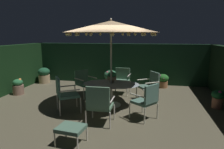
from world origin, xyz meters
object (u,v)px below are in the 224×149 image
at_px(patio_chair_east, 122,78).
at_px(centerpiece_planter, 112,76).
at_px(patio_chair_southwest, 99,103).
at_px(patio_umbrella, 111,27).
at_px(ottoman_footrest, 71,129).
at_px(potted_plant_back_center, 44,75).
at_px(patio_chair_southeast, 84,81).
at_px(patio_chair_south, 64,92).
at_px(potted_plant_right_near, 218,98).
at_px(potted_plant_back_right, 163,80).
at_px(potted_plant_left_near, 18,87).
at_px(patio_dining_table, 111,88).
at_px(patio_chair_northeast, 150,84).
at_px(patio_chair_north, 147,99).
at_px(potted_plant_front_corner, 111,77).

bearing_deg(patio_chair_east, centerpiece_planter, -96.09).
bearing_deg(patio_chair_southwest, patio_umbrella, 89.75).
distance_m(ottoman_footrest, potted_plant_back_center, 5.89).
xyz_separation_m(patio_chair_southeast, patio_chair_southwest, (1.17, -2.31, 0.03)).
xyz_separation_m(patio_chair_south, potted_plant_right_near, (4.51, 1.19, -0.29)).
relative_size(patio_chair_southeast, potted_plant_back_right, 1.62).
relative_size(potted_plant_back_center, potted_plant_left_near, 1.20).
bearing_deg(potted_plant_back_center, ottoman_footrest, -55.51).
distance_m(patio_chair_southeast, ottoman_footrest, 3.39).
bearing_deg(patio_dining_table, patio_chair_northeast, 32.87).
height_order(patio_dining_table, ottoman_footrest, patio_dining_table).
xyz_separation_m(patio_chair_east, patio_chair_southeast, (-1.31, -0.60, -0.03)).
bearing_deg(patio_umbrella, patio_chair_northeast, 32.87).
distance_m(centerpiece_planter, patio_chair_east, 1.36).
height_order(patio_chair_north, potted_plant_left_near, patio_chair_north).
xyz_separation_m(patio_chair_southwest, potted_plant_front_corner, (-0.53, 4.10, -0.22)).
bearing_deg(centerpiece_planter, potted_plant_back_center, 148.30).
bearing_deg(patio_chair_south, potted_plant_right_near, 14.79).
relative_size(patio_chair_east, potted_plant_right_near, 1.68).
distance_m(patio_dining_table, potted_plant_back_right, 3.16).
height_order(patio_chair_north, patio_chair_southeast, patio_chair_north).
bearing_deg(potted_plant_back_right, potted_plant_back_center, -177.91).
relative_size(centerpiece_planter, potted_plant_front_corner, 0.56).
bearing_deg(potted_plant_back_right, centerpiece_planter, -125.34).
bearing_deg(potted_plant_back_right, potted_plant_front_corner, 179.56).
xyz_separation_m(patio_chair_southeast, potted_plant_back_center, (-2.52, 1.57, -0.18)).
distance_m(patio_chair_south, potted_plant_front_corner, 3.51).
relative_size(patio_chair_southwest, potted_plant_back_right, 1.77).
bearing_deg(potted_plant_back_right, patio_chair_northeast, -106.30).
bearing_deg(patio_chair_east, patio_umbrella, -95.36).
distance_m(patio_chair_east, potted_plant_right_near, 3.33).
relative_size(patio_chair_north, ottoman_footrest, 1.66).
relative_size(patio_chair_northeast, potted_plant_front_corner, 1.47).
bearing_deg(potted_plant_back_center, patio_dining_table, -33.19).
distance_m(patio_chair_southeast, patio_chair_southwest, 2.59).
bearing_deg(potted_plant_back_center, patio_chair_east, -14.29).
relative_size(patio_chair_southwest, potted_plant_back_center, 1.43).
distance_m(patio_umbrella, patio_chair_southeast, 2.41).
distance_m(centerpiece_planter, ottoman_footrest, 2.67).
bearing_deg(patio_dining_table, centerpiece_planter, 91.66).
xyz_separation_m(patio_chair_north, ottoman_footrest, (-1.50, -1.54, -0.23)).
relative_size(patio_dining_table, potted_plant_left_near, 2.99).
bearing_deg(patio_chair_north, patio_chair_southeast, 143.02).
distance_m(centerpiece_planter, potted_plant_back_center, 4.38).
relative_size(patio_chair_north, potted_plant_back_center, 1.37).
distance_m(potted_plant_front_corner, potted_plant_back_right, 2.30).
relative_size(patio_umbrella, patio_chair_east, 2.96).
bearing_deg(potted_plant_left_near, patio_chair_north, -16.32).
bearing_deg(ottoman_footrest, patio_chair_southwest, 69.87).
distance_m(patio_chair_southeast, potted_plant_back_center, 2.98).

